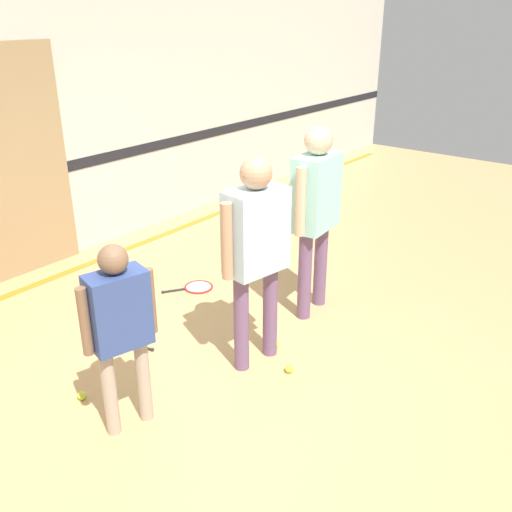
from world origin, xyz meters
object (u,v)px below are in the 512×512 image
person_student_right (316,202)px  racket_second_spare (197,287)px  person_student_left (120,320)px  tennis_ball_stray_left (275,344)px  tennis_ball_near_instructor (289,369)px  tennis_ball_by_spare_racket (112,346)px  racket_spare_on_floor (119,341)px  person_instructor (256,242)px  tennis_ball_stray_right (82,395)px

person_student_right → racket_second_spare: person_student_right is taller
person_student_left → tennis_ball_stray_left: bearing=6.2°
tennis_ball_near_instructor → tennis_ball_by_spare_racket: same height
person_student_right → racket_spare_on_floor: (-1.51, 0.98, -1.07)m
racket_second_spare → tennis_ball_near_instructor: tennis_ball_near_instructor is taller
person_instructor → racket_second_spare: bearing=72.9°
racket_second_spare → tennis_ball_stray_right: tennis_ball_stray_right is taller
person_instructor → tennis_ball_near_instructor: 1.06m
person_student_left → tennis_ball_stray_left: person_student_left is taller
person_student_left → person_student_right: 2.15m
racket_spare_on_floor → tennis_ball_stray_right: size_ratio=8.10×
person_instructor → person_student_right: person_student_right is taller
racket_spare_on_floor → tennis_ball_stray_left: bearing=19.4°
tennis_ball_near_instructor → tennis_ball_stray_right: (-1.22, 1.00, 0.00)m
tennis_ball_stray_left → racket_spare_on_floor: bearing=125.0°
person_student_left → tennis_ball_stray_left: size_ratio=20.37×
tennis_ball_stray_left → tennis_ball_by_spare_racket: bearing=129.7°
racket_spare_on_floor → tennis_ball_stray_right: (-0.67, -0.40, 0.02)m
tennis_ball_stray_right → racket_spare_on_floor: bearing=31.0°
person_student_right → racket_second_spare: 1.62m
racket_spare_on_floor → tennis_ball_by_spare_racket: size_ratio=8.10×
person_student_left → person_student_right: bearing=12.5°
racket_spare_on_floor → person_student_left: bearing=-50.5°
racket_spare_on_floor → tennis_ball_near_instructor: 1.51m
person_instructor → tennis_ball_stray_left: (0.25, -0.01, -1.01)m
racket_second_spare → tennis_ball_stray_right: (-1.83, -0.59, 0.02)m
racket_second_spare → tennis_ball_by_spare_racket: bearing=43.6°
racket_spare_on_floor → racket_second_spare: bearing=83.8°
person_student_right → tennis_ball_stray_right: (-2.18, 0.58, -1.04)m
racket_second_spare → tennis_ball_stray_right: 1.93m
person_student_right → tennis_ball_stray_left: size_ratio=26.38×
person_instructor → person_student_left: (-1.15, 0.19, -0.21)m
person_student_left → person_student_right: (2.14, -0.08, 0.25)m
racket_spare_on_floor → tennis_ball_stray_right: 0.78m
tennis_ball_by_spare_racket → racket_second_spare: bearing=10.4°
tennis_ball_by_spare_racket → tennis_ball_stray_left: (0.88, -1.06, 0.00)m
person_student_left → racket_spare_on_floor: size_ratio=2.51×
person_student_right → racket_spare_on_floor: 2.09m
person_student_right → tennis_ball_by_spare_racket: person_student_right is taller
person_student_left → racket_spare_on_floor: person_student_left is taller
tennis_ball_by_spare_racket → person_instructor: bearing=-58.8°
person_student_right → tennis_ball_by_spare_racket: size_ratio=26.38×
person_student_right → tennis_ball_stray_right: size_ratio=26.38×
person_student_right → tennis_ball_stray_left: bearing=3.6°
person_instructor → person_student_right: size_ratio=0.97×
racket_spare_on_floor → tennis_ball_stray_left: tennis_ball_stray_left is taller
person_student_left → tennis_ball_near_instructor: (1.18, -0.51, -0.80)m
racket_spare_on_floor → tennis_ball_stray_left: size_ratio=8.10×
tennis_ball_by_spare_racket → tennis_ball_stray_right: (-0.56, -0.36, 0.00)m
person_student_left → tennis_ball_stray_right: size_ratio=20.37×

